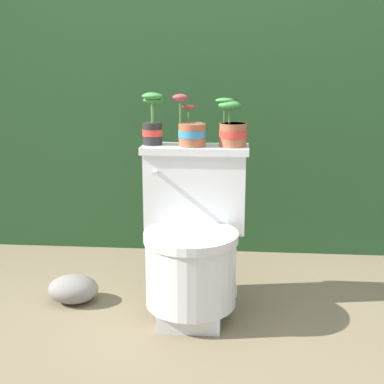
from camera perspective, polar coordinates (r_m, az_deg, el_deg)
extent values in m
plane|color=#75664C|center=(2.28, -0.20, -13.78)|extent=(12.00, 12.00, 0.00)
cube|color=#234723|center=(3.43, 1.90, 10.27)|extent=(4.38, 1.10, 1.68)
cube|color=silver|center=(2.30, -0.23, -12.53)|extent=(0.25, 0.29, 0.07)
cylinder|color=silver|center=(2.22, -0.23, -8.57)|extent=(0.37, 0.37, 0.27)
cylinder|color=silver|center=(2.17, -0.24, -4.78)|extent=(0.39, 0.39, 0.04)
cube|color=silver|center=(2.33, 0.22, 0.02)|extent=(0.43, 0.16, 0.35)
cube|color=silver|center=(2.29, 0.22, 4.60)|extent=(0.46, 0.18, 0.03)
cylinder|color=silver|center=(2.22, -3.91, 2.05)|extent=(0.02, 0.05, 0.02)
cylinder|color=#262628|center=(2.32, -4.24, 6.23)|extent=(0.08, 0.08, 0.09)
cylinder|color=red|center=(2.32, -4.24, 6.34)|extent=(0.09, 0.09, 0.03)
cylinder|color=#332319|center=(2.32, -4.26, 7.24)|extent=(0.08, 0.08, 0.01)
cylinder|color=#4C753D|center=(2.29, -4.24, 8.64)|extent=(0.01, 0.01, 0.11)
ellipsoid|color=#387F38|center=(2.29, -4.27, 10.16)|extent=(0.09, 0.06, 0.03)
cylinder|color=#4C753D|center=(2.32, -4.08, 8.46)|extent=(0.01, 0.01, 0.09)
ellipsoid|color=#387F38|center=(2.31, -4.10, 9.74)|extent=(0.09, 0.06, 0.03)
cylinder|color=#4C753D|center=(2.29, -4.33, 8.72)|extent=(0.01, 0.01, 0.11)
ellipsoid|color=#387F38|center=(2.29, -4.36, 10.28)|extent=(0.07, 0.05, 0.02)
cylinder|color=#9E5638|center=(2.27, 0.02, 6.12)|extent=(0.12, 0.12, 0.10)
cylinder|color=#2D84BC|center=(2.27, 0.02, 6.24)|extent=(0.12, 0.12, 0.03)
cylinder|color=#332319|center=(2.27, 0.02, 7.17)|extent=(0.11, 0.11, 0.01)
cylinder|color=#4C753D|center=(2.28, -0.36, 8.14)|extent=(0.01, 0.01, 0.06)
ellipsoid|color=#93333D|center=(2.28, -0.37, 9.07)|extent=(0.06, 0.04, 0.02)
cylinder|color=#4C753D|center=(2.26, -1.26, 8.56)|extent=(0.01, 0.01, 0.10)
ellipsoid|color=#93333D|center=(2.26, -1.26, 10.05)|extent=(0.07, 0.05, 0.03)
cylinder|color=#9E5638|center=(2.27, 4.41, 6.10)|extent=(0.12, 0.12, 0.10)
cylinder|color=red|center=(2.27, 4.41, 6.23)|extent=(0.12, 0.12, 0.03)
cylinder|color=#332319|center=(2.27, 4.43, 7.18)|extent=(0.11, 0.11, 0.01)
cylinder|color=#4C753D|center=(2.26, 3.48, 8.45)|extent=(0.01, 0.01, 0.09)
ellipsoid|color=#387F38|center=(2.26, 3.50, 9.72)|extent=(0.08, 0.05, 0.02)
cylinder|color=#4C753D|center=(2.26, 4.01, 8.12)|extent=(0.01, 0.01, 0.06)
ellipsoid|color=#387F38|center=(2.25, 4.03, 9.21)|extent=(0.09, 0.07, 0.04)
ellipsoid|color=gray|center=(2.49, -12.54, -10.06)|extent=(0.22, 0.18, 0.12)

